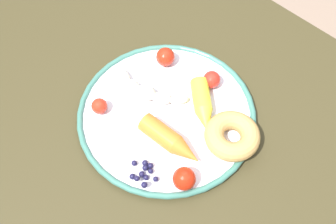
# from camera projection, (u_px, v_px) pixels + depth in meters

# --- Properties ---
(ground_plane) EXTENTS (6.00, 6.00, 0.00)m
(ground_plane) POSITION_uv_depth(u_px,v_px,m) (160.00, 216.00, 1.46)
(ground_plane) COLOR #866F5D
(dining_table) EXTENTS (1.14, 0.85, 0.75)m
(dining_table) POSITION_uv_depth(u_px,v_px,m) (155.00, 127.00, 0.90)
(dining_table) COLOR #39321B
(dining_table) RESTS_ON ground_plane
(plate) EXTENTS (0.36, 0.36, 0.02)m
(plate) POSITION_uv_depth(u_px,v_px,m) (168.00, 113.00, 0.81)
(plate) COLOR white
(plate) RESTS_ON dining_table
(banana) EXTENTS (0.17, 0.08, 0.03)m
(banana) POSITION_uv_depth(u_px,v_px,m) (148.00, 91.00, 0.82)
(banana) COLOR beige
(banana) RESTS_ON plate
(carrot_orange) EXTENTS (0.13, 0.05, 0.04)m
(carrot_orange) POSITION_uv_depth(u_px,v_px,m) (171.00, 141.00, 0.75)
(carrot_orange) COLOR orange
(carrot_orange) RESTS_ON plate
(carrot_yellow) EXTENTS (0.11, 0.10, 0.04)m
(carrot_yellow) POSITION_uv_depth(u_px,v_px,m) (203.00, 106.00, 0.79)
(carrot_yellow) COLOR yellow
(carrot_yellow) RESTS_ON plate
(donut) EXTENTS (0.14, 0.14, 0.04)m
(donut) POSITION_uv_depth(u_px,v_px,m) (232.00, 136.00, 0.76)
(donut) COLOR tan
(donut) RESTS_ON plate
(blueberry_pile) EXTENTS (0.06, 0.05, 0.02)m
(blueberry_pile) POSITION_uv_depth(u_px,v_px,m) (144.00, 173.00, 0.73)
(blueberry_pile) COLOR #191638
(blueberry_pile) RESTS_ON plate
(tomato_near) EXTENTS (0.04, 0.04, 0.04)m
(tomato_near) POSITION_uv_depth(u_px,v_px,m) (165.00, 57.00, 0.86)
(tomato_near) COLOR red
(tomato_near) RESTS_ON plate
(tomato_mid) EXTENTS (0.04, 0.04, 0.04)m
(tomato_mid) POSITION_uv_depth(u_px,v_px,m) (184.00, 179.00, 0.71)
(tomato_mid) COLOR red
(tomato_mid) RESTS_ON plate
(tomato_far) EXTENTS (0.03, 0.03, 0.03)m
(tomato_far) POSITION_uv_depth(u_px,v_px,m) (99.00, 106.00, 0.79)
(tomato_far) COLOR red
(tomato_far) RESTS_ON plate
(tomato_extra) EXTENTS (0.04, 0.04, 0.04)m
(tomato_extra) POSITION_uv_depth(u_px,v_px,m) (212.00, 80.00, 0.83)
(tomato_extra) COLOR red
(tomato_extra) RESTS_ON plate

